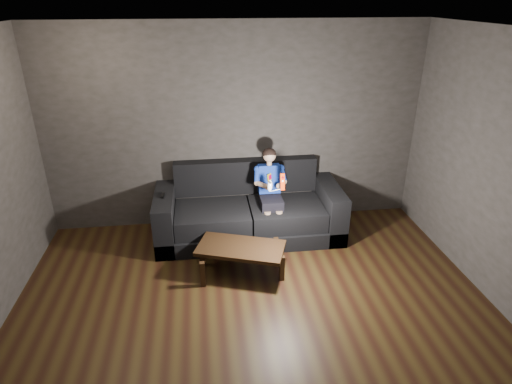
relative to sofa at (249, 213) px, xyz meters
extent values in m
plane|color=black|center=(-0.12, -2.07, -0.31)|extent=(5.00, 5.00, 0.00)
cube|color=#33302C|center=(-0.12, 0.43, 1.04)|extent=(5.00, 0.04, 2.70)
cube|color=beige|center=(-0.12, -2.07, 2.39)|extent=(5.00, 5.00, 0.02)
cube|color=black|center=(0.00, -0.03, -0.20)|extent=(2.42, 1.05, 0.21)
cube|color=black|center=(-0.48, -0.14, 0.03)|extent=(0.95, 0.74, 0.25)
cube|color=black|center=(0.48, -0.14, 0.03)|extent=(0.95, 0.74, 0.25)
cube|color=black|center=(0.00, 0.37, 0.39)|extent=(1.94, 0.24, 0.47)
cube|color=black|center=(-1.09, -0.03, 0.02)|extent=(0.24, 1.05, 0.66)
cube|color=black|center=(1.09, -0.03, 0.02)|extent=(0.24, 1.05, 0.66)
cube|color=black|center=(0.28, -0.16, 0.22)|extent=(0.28, 0.35, 0.13)
cube|color=navy|center=(0.28, 0.02, 0.47)|extent=(0.28, 0.20, 0.39)
cube|color=yellow|center=(0.28, -0.06, 0.53)|extent=(0.09, 0.09, 0.09)
cube|color=#C6002F|center=(0.28, -0.06, 0.53)|extent=(0.06, 0.06, 0.06)
cylinder|color=tan|center=(0.28, 0.02, 0.69)|extent=(0.07, 0.07, 0.06)
sphere|color=tan|center=(0.28, 0.02, 0.79)|extent=(0.17, 0.17, 0.17)
ellipsoid|color=black|center=(0.28, 0.03, 0.81)|extent=(0.18, 0.18, 0.15)
cylinder|color=navy|center=(0.10, -0.04, 0.54)|extent=(0.07, 0.21, 0.18)
cylinder|color=navy|center=(0.45, -0.04, 0.54)|extent=(0.07, 0.21, 0.18)
cylinder|color=tan|center=(0.15, -0.19, 0.50)|extent=(0.13, 0.22, 0.10)
cylinder|color=tan|center=(0.41, -0.19, 0.50)|extent=(0.13, 0.22, 0.10)
sphere|color=tan|center=(0.21, -0.27, 0.49)|extent=(0.08, 0.08, 0.08)
sphere|color=tan|center=(0.35, -0.27, 0.49)|extent=(0.08, 0.08, 0.08)
cylinder|color=tan|center=(0.20, -0.35, 0.02)|extent=(0.08, 0.08, 0.32)
cylinder|color=tan|center=(0.35, -0.35, 0.02)|extent=(0.08, 0.08, 0.32)
cube|color=#BF2A05|center=(0.35, -0.47, 0.64)|extent=(0.05, 0.08, 0.21)
cube|color=#73000C|center=(0.35, -0.50, 0.70)|extent=(0.03, 0.01, 0.03)
cylinder|color=white|center=(0.35, -0.50, 0.63)|extent=(0.02, 0.01, 0.02)
ellipsoid|color=white|center=(0.21, -0.47, 0.59)|extent=(0.08, 0.10, 0.15)
cylinder|color=black|center=(0.21, -0.50, 0.65)|extent=(0.03, 0.01, 0.03)
cube|color=black|center=(-1.09, -0.09, 0.37)|extent=(0.04, 0.14, 0.03)
cube|color=black|center=(-1.09, -0.05, 0.38)|extent=(0.02, 0.02, 0.00)
cube|color=black|center=(-0.19, -0.90, 0.03)|extent=(1.08, 0.78, 0.04)
cube|color=black|center=(-0.64, -1.10, -0.15)|extent=(0.05, 0.05, 0.31)
cube|color=black|center=(0.25, -1.10, -0.15)|extent=(0.05, 0.05, 0.31)
cube|color=black|center=(-0.64, -0.70, -0.15)|extent=(0.05, 0.05, 0.31)
cube|color=black|center=(0.25, -0.70, -0.15)|extent=(0.05, 0.05, 0.31)
camera|label=1|loc=(-0.56, -5.04, 2.66)|focal=30.00mm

